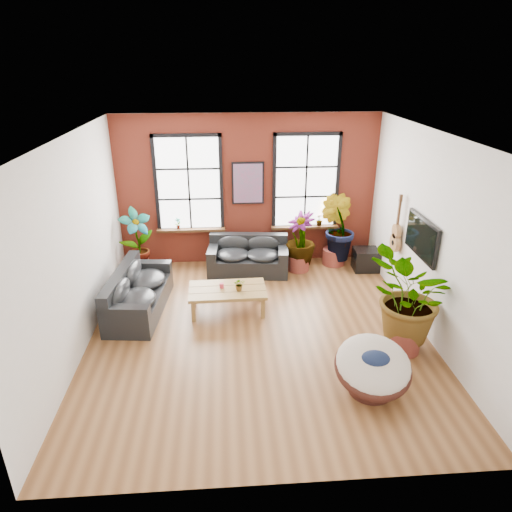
{
  "coord_description": "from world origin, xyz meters",
  "views": [
    {
      "loc": [
        -0.55,
        -7.05,
        4.6
      ],
      "look_at": [
        0.0,
        0.6,
        1.25
      ],
      "focal_mm": 32.0,
      "sensor_mm": 36.0,
      "label": 1
    }
  ],
  "objects_px": {
    "coffee_table": "(227,291)",
    "papasan_chair": "(373,367)",
    "sofa_left": "(136,293)",
    "sofa_back": "(248,256)"
  },
  "relations": [
    {
      "from": "sofa_left",
      "to": "papasan_chair",
      "type": "height_order",
      "value": "papasan_chair"
    },
    {
      "from": "sofa_back",
      "to": "sofa_left",
      "type": "distance_m",
      "value": 2.81
    },
    {
      "from": "coffee_table",
      "to": "papasan_chair",
      "type": "distance_m",
      "value": 3.29
    },
    {
      "from": "sofa_back",
      "to": "sofa_left",
      "type": "bearing_deg",
      "value": -138.44
    },
    {
      "from": "coffee_table",
      "to": "papasan_chair",
      "type": "xyz_separation_m",
      "value": [
        2.09,
        -2.54,
        0.01
      ]
    },
    {
      "from": "coffee_table",
      "to": "papasan_chair",
      "type": "height_order",
      "value": "papasan_chair"
    },
    {
      "from": "sofa_back",
      "to": "papasan_chair",
      "type": "bearing_deg",
      "value": -64.04
    },
    {
      "from": "sofa_left",
      "to": "coffee_table",
      "type": "height_order",
      "value": "sofa_left"
    },
    {
      "from": "coffee_table",
      "to": "papasan_chair",
      "type": "relative_size",
      "value": 1.23
    },
    {
      "from": "coffee_table",
      "to": "sofa_back",
      "type": "bearing_deg",
      "value": 72.82
    }
  ]
}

